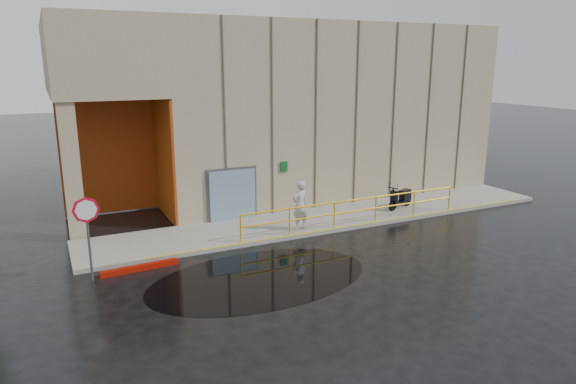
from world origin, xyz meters
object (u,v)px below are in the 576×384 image
object	(u,v)px
scooter	(401,192)
stop_sign	(87,220)
person	(300,205)
red_curb	(140,268)

from	to	relation	value
scooter	stop_sign	distance (m)	12.98
person	red_curb	xyz separation A→B (m)	(-6.13, -1.04, -1.00)
person	stop_sign	world-z (taller)	stop_sign
stop_sign	red_curb	distance (m)	2.28
scooter	red_curb	xyz separation A→B (m)	(-11.39, -1.77, -0.76)
person	red_curb	bearing A→B (deg)	-6.33
scooter	stop_sign	world-z (taller)	stop_sign
person	red_curb	distance (m)	6.30
stop_sign	scooter	bearing A→B (deg)	28.08
scooter	red_curb	world-z (taller)	scooter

